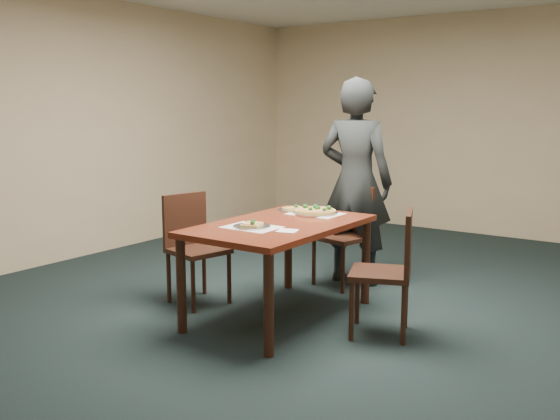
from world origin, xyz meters
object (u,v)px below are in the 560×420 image
Objects in this scene: pizza_pan at (315,211)px; diner at (356,182)px; chair_far at (348,229)px; slice_plate_far at (294,209)px; dining_table at (280,235)px; slice_plate_near at (252,225)px; chair_left at (193,241)px; chair_right at (391,265)px.

diner is at bearing 90.75° from pizza_pan.
chair_far is 0.67m from slice_plate_far.
dining_table is at bearing -91.23° from pizza_pan.
dining_table is 0.79× the size of diner.
diner is (0.02, 0.10, 0.43)m from chair_far.
chair_far is at bearing 87.97° from slice_plate_near.
chair_far is 3.25× the size of slice_plate_far.
chair_far reaches higher than slice_plate_near.
chair_left is 1.06m from pizza_pan.
slice_plate_far is at bearing 100.90° from slice_plate_near.
dining_table is 0.90m from chair_right.
chair_right is at bearing -22.96° from pizza_pan.
diner is 6.75× the size of slice_plate_near.
dining_table is 1.25m from diner.
pizza_pan reaches higher than slice_plate_far.
chair_right is 3.25× the size of slice_plate_far.
chair_left is (-0.83, -0.08, -0.14)m from dining_table.
chair_left is (-0.81, -1.20, 0.00)m from chair_far.
chair_left and chair_right have the same top height.
chair_right is (0.89, -0.99, 0.00)m from chair_far.
dining_table is at bearing 83.66° from diner.
dining_table is 0.51m from pizza_pan.
slice_plate_far is at bearing -131.25° from chair_right.
chair_far reaches higher than dining_table.
chair_right is 0.48× the size of diner.
chair_left is at bearing -110.93° from chair_far.
slice_plate_near is (-0.07, -1.48, -0.18)m from diner.
pizza_pan is 0.77m from slice_plate_near.
chair_far is at bearing 72.08° from diner.
chair_left is at bearing -104.07° from chair_right.
chair_far is 1.33m from chair_right.
pizza_pan is (0.84, 0.58, 0.26)m from chair_left.
chair_left reaches higher than dining_table.
chair_far and chair_right have the same top height.
pizza_pan reaches higher than slice_plate_near.
chair_far is 1.45m from chair_left.
slice_plate_far reaches higher than dining_table.
diner is (0.00, 1.22, 0.29)m from dining_table.
slice_plate_far is (-0.22, -0.69, -0.18)m from diner.
chair_far is at bearing 71.07° from slice_plate_far.
dining_table is 0.58m from slice_plate_far.
diner reaches higher than dining_table.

